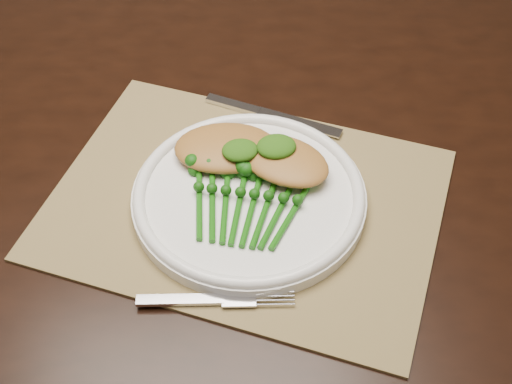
{
  "coord_description": "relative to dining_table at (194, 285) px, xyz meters",
  "views": [
    {
      "loc": [
        0.16,
        -0.7,
        1.44
      ],
      "look_at": [
        0.23,
        -0.11,
        0.78
      ],
      "focal_mm": 50.0,
      "sensor_mm": 36.0,
      "label": 1
    }
  ],
  "objects": [
    {
      "name": "placemat",
      "position": [
        0.08,
        -0.14,
        0.38
      ],
      "size": [
        0.6,
        0.54,
        0.0
      ],
      "primitive_type": "cube",
      "rotation": [
        0.0,
        0.0,
        -0.45
      ],
      "color": "olive",
      "rests_on": "dining_table"
    },
    {
      "name": "chicken_fillet_right",
      "position": [
        0.14,
        -0.11,
        0.41
      ],
      "size": [
        0.15,
        0.14,
        0.02
      ],
      "primitive_type": "ellipsoid",
      "rotation": [
        0.0,
        0.0,
        -0.68
      ],
      "color": "#AD7532",
      "rests_on": "dinner_plate"
    },
    {
      "name": "dining_table",
      "position": [
        0.0,
        0.0,
        0.0
      ],
      "size": [
        1.73,
        1.15,
        0.75
      ],
      "rotation": [
        0.0,
        0.0,
        -0.17
      ],
      "color": "black",
      "rests_on": "ground"
    },
    {
      "name": "broccolini_bundle",
      "position": [
        0.08,
        -0.17,
        0.4
      ],
      "size": [
        0.18,
        0.19,
        0.04
      ],
      "rotation": [
        0.0,
        0.0,
        -0.3
      ],
      "color": "#13560B",
      "rests_on": "dinner_plate"
    },
    {
      "name": "knife",
      "position": [
        0.12,
        0.02,
        0.38
      ],
      "size": [
        0.19,
        0.12,
        0.01
      ],
      "rotation": [
        0.0,
        0.0,
        -0.52
      ],
      "color": "silver",
      "rests_on": "placemat"
    },
    {
      "name": "pesto_dollop_right",
      "position": [
        0.13,
        -0.1,
        0.43
      ],
      "size": [
        0.05,
        0.04,
        0.02
      ],
      "primitive_type": "ellipsoid",
      "color": "#194309",
      "rests_on": "chicken_fillet_right"
    },
    {
      "name": "dinner_plate",
      "position": [
        0.09,
        -0.15,
        0.39
      ],
      "size": [
        0.3,
        0.3,
        0.03
      ],
      "color": "white",
      "rests_on": "placemat"
    },
    {
      "name": "chicken_fillet_left",
      "position": [
        0.06,
        -0.07,
        0.41
      ],
      "size": [
        0.15,
        0.11,
        0.03
      ],
      "primitive_type": "ellipsoid",
      "rotation": [
        0.0,
        0.0,
        -0.1
      ],
      "color": "#AD7532",
      "rests_on": "dinner_plate"
    },
    {
      "name": "fork",
      "position": [
        0.04,
        -0.29,
        0.38
      ],
      "size": [
        0.18,
        0.04,
        0.01
      ],
      "rotation": [
        0.0,
        0.0,
        -0.11
      ],
      "color": "silver",
      "rests_on": "placemat"
    },
    {
      "name": "pesto_dollop_left",
      "position": [
        0.08,
        -0.09,
        0.42
      ],
      "size": [
        0.05,
        0.04,
        0.02
      ],
      "primitive_type": "ellipsoid",
      "color": "#194309",
      "rests_on": "chicken_fillet_left"
    }
  ]
}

